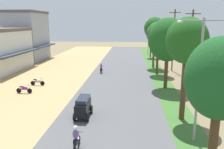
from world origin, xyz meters
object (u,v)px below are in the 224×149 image
Objects in this scene: median_tree_fifth at (155,28)px; parked_motorbike_fourth at (24,89)px; median_tree_second at (187,42)px; median_tree_fourth at (158,34)px; parked_motorbike_fifth at (38,81)px; utility_pole_far at (173,40)px; streetlamp_near at (199,74)px; motorbike_ahead_second at (101,68)px; median_tree_nearest at (220,80)px; median_tree_sixth at (151,29)px; streetlamp_mid at (155,39)px; median_tree_third at (168,40)px; streetlamp_far at (148,37)px; motorbike_foreground_rider at (76,138)px; utility_pole_near at (191,47)px; car_van_black at (83,106)px.

parked_motorbike_fourth is at bearing -133.95° from median_tree_fifth.
median_tree_second is 1.03× the size of median_tree_fourth.
utility_pole_far is (18.36, 10.79, 4.54)m from parked_motorbike_fifth.
streetlamp_near is 4.42× the size of motorbike_ahead_second.
utility_pole_far is at bearing 84.23° from median_tree_nearest.
parked_motorbike_fifth is at bearing 150.52° from median_tree_second.
median_tree_sixth is at bearing 87.69° from median_tree_fifth.
parked_motorbike_fifth is 22.76m from streetlamp_mid.
streetlamp_mid is 5.55m from utility_pole_far.
median_tree_third reaches higher than streetlamp_near.
streetlamp_far is (-0.13, 5.80, -2.21)m from median_tree_sixth.
parked_motorbike_fifth is at bearing -179.45° from median_tree_third.
parked_motorbike_fifth is 21.18m from median_tree_fifth.
median_tree_nearest is 0.90× the size of median_tree_fourth.
streetlamp_mid reaches higher than streetlamp_far.
parked_motorbike_fourth is at bearing 127.87° from motorbike_foreground_rider.
motorbike_foreground_rider is at bearing -100.96° from median_tree_sixth.
motorbike_ahead_second is at bearing -179.54° from median_tree_fourth.
median_tree_fourth is 0.91× the size of median_tree_fifth.
parked_motorbike_fourth is 0.22× the size of median_tree_second.
median_tree_fourth is 10.06m from motorbike_ahead_second.
motorbike_ahead_second is (7.19, 11.11, 0.30)m from parked_motorbike_fourth.
median_tree_second is 24.72m from streetlamp_mid.
median_tree_sixth is at bearing 97.28° from utility_pole_near.
car_van_black reaches higher than parked_motorbike_fifth.
motorbike_ahead_second is at bearing -148.70° from median_tree_fifth.
utility_pole_near is at bearing -77.26° from streetlamp_mid.
median_tree_fifth is at bearing -92.31° from median_tree_sixth.
utility_pole_far is (2.57, 19.72, -1.23)m from median_tree_second.
median_tree_third is at bearing -147.24° from utility_pole_near.
median_tree_fifth is 4.81× the size of motorbike_ahead_second.
utility_pole_far is at bearing 82.58° from median_tree_second.
median_tree_fifth is at bearing 40.00° from parked_motorbike_fifth.
parked_motorbike_fifth is at bearing -149.55° from utility_pole_far.
utility_pole_far is at bearing 93.77° from utility_pole_near.
median_tree_third is 7.76m from median_tree_fourth.
median_tree_fifth reaches higher than median_tree_third.
utility_pole_far reaches higher than median_tree_sixth.
median_tree_sixth is at bearing 89.81° from streetlamp_near.
parked_motorbike_fifth is at bearing -135.22° from streetlamp_mid.
median_tree_fourth is at bearing -88.80° from median_tree_fifth.
motorbike_foreground_rider is (-7.64, -39.43, -5.60)m from median_tree_sixth.
utility_pole_far is at bearing 68.22° from motorbike_foreground_rider.
parked_motorbike_fourth is at bearing -122.93° from motorbike_ahead_second.
median_tree_third is 1.04× the size of streetlamp_near.
median_tree_fifth reaches higher than median_tree_fourth.
median_tree_third is 4.61× the size of motorbike_ahead_second.
median_tree_second is at bearing 35.57° from motorbike_foreground_rider.
motorbike_ahead_second is (-8.99, -17.33, -5.60)m from median_tree_sixth.
car_van_black is at bearing -130.70° from median_tree_third.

